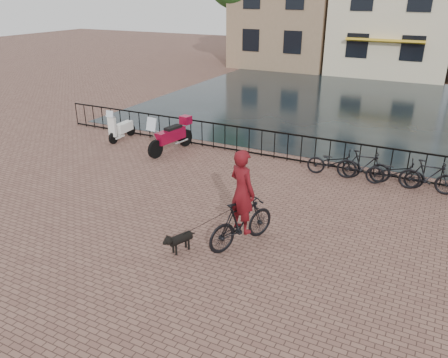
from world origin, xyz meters
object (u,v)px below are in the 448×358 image
at_px(cyclist, 242,204).
at_px(dog, 181,241).
at_px(motorcycle, 170,132).
at_px(scooter, 121,123).

relative_size(cyclist, dog, 3.37).
relative_size(cyclist, motorcycle, 1.25).
relative_size(motorcycle, scooter, 1.49).
distance_m(cyclist, dog, 1.66).
xyz_separation_m(dog, motorcycle, (-4.01, 5.70, 0.51)).
height_order(cyclist, scooter, cyclist).
distance_m(dog, motorcycle, 6.99).
bearing_deg(dog, motorcycle, 147.62).
distance_m(dog, scooter, 8.98).
bearing_deg(cyclist, dog, 63.20).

